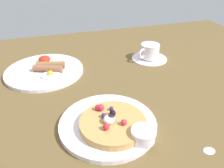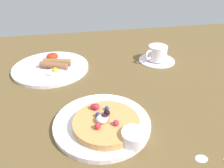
{
  "view_description": "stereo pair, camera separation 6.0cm",
  "coord_description": "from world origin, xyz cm",
  "px_view_note": "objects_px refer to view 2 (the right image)",
  "views": [
    {
      "loc": [
        -10.53,
        -50.72,
        37.98
      ],
      "look_at": [
        5.96,
        2.59,
        4.0
      ],
      "focal_mm": 35.96,
      "sensor_mm": 36.0,
      "label": 1
    },
    {
      "loc": [
        -4.75,
        -52.17,
        37.98
      ],
      "look_at": [
        5.96,
        2.59,
        4.0
      ],
      "focal_mm": 35.96,
      "sensor_mm": 36.0,
      "label": 2
    }
  ],
  "objects_px": {
    "breakfast_plate": "(51,68)",
    "teaspoon": "(218,159)",
    "syrup_ramekin": "(134,137)",
    "coffee_saucer": "(157,60)",
    "pancake_plate": "(102,123)",
    "coffee_cup": "(157,53)"
  },
  "relations": [
    {
      "from": "breakfast_plate",
      "to": "teaspoon",
      "type": "height_order",
      "value": "breakfast_plate"
    },
    {
      "from": "syrup_ramekin",
      "to": "coffee_saucer",
      "type": "bearing_deg",
      "value": 62.75
    },
    {
      "from": "teaspoon",
      "to": "pancake_plate",
      "type": "bearing_deg",
      "value": 145.29
    },
    {
      "from": "syrup_ramekin",
      "to": "breakfast_plate",
      "type": "relative_size",
      "value": 0.2
    },
    {
      "from": "syrup_ramekin",
      "to": "coffee_cup",
      "type": "height_order",
      "value": "coffee_cup"
    },
    {
      "from": "syrup_ramekin",
      "to": "teaspoon",
      "type": "height_order",
      "value": "syrup_ramekin"
    },
    {
      "from": "syrup_ramekin",
      "to": "breakfast_plate",
      "type": "bearing_deg",
      "value": 114.93
    },
    {
      "from": "syrup_ramekin",
      "to": "breakfast_plate",
      "type": "height_order",
      "value": "syrup_ramekin"
    },
    {
      "from": "coffee_cup",
      "to": "teaspoon",
      "type": "relative_size",
      "value": 0.66
    },
    {
      "from": "teaspoon",
      "to": "breakfast_plate",
      "type": "bearing_deg",
      "value": 126.19
    },
    {
      "from": "pancake_plate",
      "to": "coffee_cup",
      "type": "bearing_deg",
      "value": 50.88
    },
    {
      "from": "syrup_ramekin",
      "to": "teaspoon",
      "type": "xyz_separation_m",
      "value": [
        0.16,
        -0.07,
        -0.03
      ]
    },
    {
      "from": "breakfast_plate",
      "to": "coffee_cup",
      "type": "xyz_separation_m",
      "value": [
        0.4,
        -0.01,
        0.03
      ]
    },
    {
      "from": "breakfast_plate",
      "to": "teaspoon",
      "type": "xyz_separation_m",
      "value": [
        0.36,
        -0.49,
        -0.0
      ]
    },
    {
      "from": "coffee_cup",
      "to": "coffee_saucer",
      "type": "bearing_deg",
      "value": 25.31
    },
    {
      "from": "pancake_plate",
      "to": "breakfast_plate",
      "type": "xyz_separation_m",
      "value": [
        -0.14,
        0.34,
        -0.0
      ]
    },
    {
      "from": "breakfast_plate",
      "to": "coffee_saucer",
      "type": "height_order",
      "value": "breakfast_plate"
    },
    {
      "from": "syrup_ramekin",
      "to": "pancake_plate",
      "type": "bearing_deg",
      "value": 125.16
    },
    {
      "from": "syrup_ramekin",
      "to": "breakfast_plate",
      "type": "xyz_separation_m",
      "value": [
        -0.19,
        0.42,
        -0.02
      ]
    },
    {
      "from": "coffee_cup",
      "to": "teaspoon",
      "type": "bearing_deg",
      "value": -95.44
    },
    {
      "from": "pancake_plate",
      "to": "coffee_saucer",
      "type": "xyz_separation_m",
      "value": [
        0.27,
        0.33,
        -0.0
      ]
    },
    {
      "from": "pancake_plate",
      "to": "syrup_ramekin",
      "type": "height_order",
      "value": "syrup_ramekin"
    }
  ]
}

